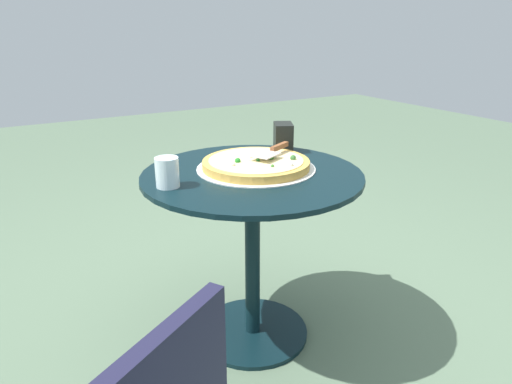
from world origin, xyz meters
TOP-DOWN VIEW (x-y plane):
  - ground_plane at (0.00, 0.00)m, footprint 10.00×10.00m
  - patio_table at (0.00, 0.00)m, footprint 0.80×0.80m
  - pizza_on_tray at (-0.03, 0.03)m, footprint 0.44×0.44m
  - pizza_server at (-0.04, 0.11)m, footprint 0.14×0.21m
  - drinking_cup at (-0.01, -0.32)m, footprint 0.08×0.08m
  - napkin_dispenser at (-0.19, 0.26)m, footprint 0.13×0.11m

SIDE VIEW (x-z plane):
  - ground_plane at x=0.00m, z-range 0.00..0.00m
  - patio_table at x=0.00m, z-range 0.16..0.85m
  - pizza_on_tray at x=-0.03m, z-range 0.69..0.74m
  - drinking_cup at x=-0.01m, z-range 0.70..0.80m
  - pizza_server at x=-0.04m, z-range 0.75..0.77m
  - napkin_dispenser at x=-0.19m, z-range 0.70..0.82m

